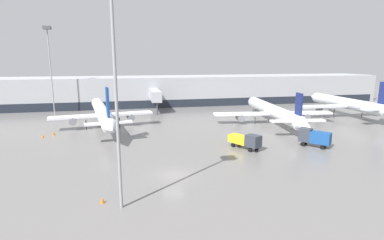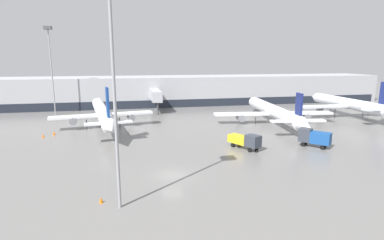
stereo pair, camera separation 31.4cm
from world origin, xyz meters
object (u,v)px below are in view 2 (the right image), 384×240
Objects in this scene: parked_jet_0 at (103,113)px; parked_jet_3 at (273,111)px; traffic_cone_2 at (43,136)px; traffic_cone_0 at (54,133)px; apron_light_mast_1 at (50,48)px; service_truck_2 at (314,137)px; apron_light_mast_2 at (111,29)px; traffic_cone_1 at (101,200)px; parked_jet_1 at (349,104)px; service_truck_0 at (245,140)px.

parked_jet_0 reaches higher than parked_jet_3.
traffic_cone_0 is at bearing 49.63° from traffic_cone_2.
parked_jet_0 is 27.80m from apron_light_mast_1.
service_truck_2 reaches higher than traffic_cone_2.
traffic_cone_2 is at bearing 115.52° from apron_light_mast_2.
traffic_cone_0 is at bearing 112.04° from apron_light_mast_2.
traffic_cone_1 is (2.40, -35.80, -2.91)m from parked_jet_0.
traffic_cone_2 is at bearing 113.40° from parked_jet_0.
parked_jet_3 is 48.15m from traffic_cone_2.
apron_light_mast_2 reaches higher than parked_jet_0.
apron_light_mast_1 is at bearing 8.21° from service_truck_2.
traffic_cone_2 is 31.33m from apron_light_mast_1.
parked_jet_3 is 46.57m from traffic_cone_0.
apron_light_mast_1 is (-51.46, 22.86, 14.61)m from parked_jet_3.
parked_jet_3 is at bearing 45.41° from apron_light_mast_2.
traffic_cone_1 is (-57.39, -35.58, -3.03)m from parked_jet_1.
traffic_cone_1 is 31.92m from traffic_cone_2.
parked_jet_3 is 6.19× the size of service_truck_0.
parked_jet_0 is 35.99m from traffic_cone_1.
parked_jet_0 reaches higher than traffic_cone_0.
service_truck_0 is at bearing -47.35° from apron_light_mast_1.
traffic_cone_0 is (-46.49, -1.47, -2.34)m from parked_jet_3.
service_truck_2 is 37.56m from apron_light_mast_2.
parked_jet_0 is 47.77× the size of traffic_cone_0.
traffic_cone_2 is at bearing 113.49° from traffic_cone_1.
apron_light_mast_1 reaches higher than traffic_cone_0.
parked_jet_3 is 1.68× the size of apron_light_mast_2.
parked_jet_1 reaches higher than service_truck_0.
apron_light_mast_1 is (-73.58, 19.79, 13.99)m from parked_jet_1.
service_truck_2 is (35.34, -22.36, -1.54)m from parked_jet_0.
apron_light_mast_2 is (-55.49, -36.93, 13.44)m from parked_jet_1.
traffic_cone_2 is (-12.72, 29.27, 0.05)m from traffic_cone_1.
parked_jet_0 is at bearing 93.84° from traffic_cone_1.
parked_jet_1 is 53.10× the size of traffic_cone_1.
traffic_cone_0 is 2.32m from traffic_cone_2.
parked_jet_1 is 1.46× the size of apron_light_mast_2.
apron_light_mast_1 is at bearing 26.26° from parked_jet_0.
parked_jet_0 is at bearing 28.34° from traffic_cone_0.
parked_jet_1 reaches higher than traffic_cone_2.
parked_jet_3 is at bearing 114.53° from service_truck_0.
apron_light_mast_2 reaches higher than parked_jet_1.
parked_jet_3 is at bearing 98.53° from parked_jet_1.
service_truck_2 is at bearing 132.81° from parked_jet_1.
traffic_cone_0 is 33.00m from traffic_cone_1.
parked_jet_1 reaches higher than traffic_cone_1.
apron_light_mast_2 is (4.29, -37.14, 13.57)m from parked_jet_0.
service_truck_2 is 48.35m from traffic_cone_2.
parked_jet_1 is 5.39× the size of service_truck_0.
parked_jet_3 is 49.57m from apron_light_mast_2.
service_truck_0 is 11.69m from service_truck_2.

